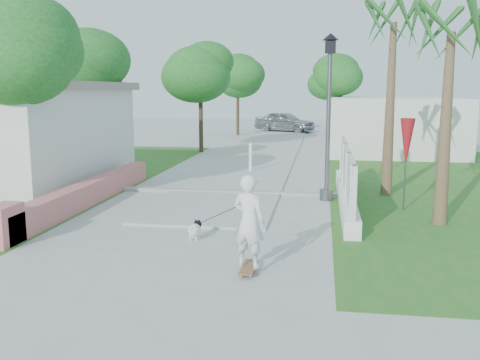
% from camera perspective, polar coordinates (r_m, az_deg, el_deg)
% --- Properties ---
extents(ground, '(90.00, 90.00, 0.00)m').
position_cam_1_polar(ground, '(9.89, -7.88, -8.08)').
color(ground, '#B7B7B2').
rests_on(ground, ground).
extents(path_strip, '(3.20, 36.00, 0.06)m').
position_cam_1_polar(path_strip, '(29.30, 3.35, 3.83)').
color(path_strip, '#B7B7B2').
rests_on(path_strip, ground).
extents(curb, '(6.50, 0.25, 0.10)m').
position_cam_1_polar(curb, '(15.55, -1.58, -1.27)').
color(curb, '#999993').
rests_on(curb, ground).
extents(grass_left, '(8.00, 20.00, 0.01)m').
position_cam_1_polar(grass_left, '(19.84, -20.79, 0.35)').
color(grass_left, '#276821').
rests_on(grass_left, ground).
extents(grass_right, '(8.00, 20.00, 0.01)m').
position_cam_1_polar(grass_right, '(17.79, 22.45, -0.76)').
color(grass_right, '#276821').
rests_on(grass_right, ground).
extents(pink_wall, '(0.45, 8.20, 0.80)m').
position_cam_1_polar(pink_wall, '(14.21, -16.62, -1.65)').
color(pink_wall, '#C96C67').
rests_on(pink_wall, ground).
extents(lattice_fence, '(0.35, 7.00, 1.50)m').
position_cam_1_polar(lattice_fence, '(14.25, 11.25, -0.45)').
color(lattice_fence, white).
rests_on(lattice_fence, ground).
extents(building_right, '(6.00, 8.00, 2.60)m').
position_cam_1_polar(building_right, '(27.26, 15.68, 5.74)').
color(building_right, silver).
rests_on(building_right, ground).
extents(street_lamp, '(0.44, 0.44, 4.44)m').
position_cam_1_polar(street_lamp, '(14.53, 9.43, 7.27)').
color(street_lamp, '#59595E').
rests_on(street_lamp, ground).
extents(bollard, '(0.14, 0.14, 1.09)m').
position_cam_1_polar(bollard, '(19.34, 1.13, 2.49)').
color(bollard, white).
rests_on(bollard, ground).
extents(patio_umbrella, '(0.36, 0.36, 2.30)m').
position_cam_1_polar(patio_umbrella, '(13.73, 17.35, 3.74)').
color(patio_umbrella, '#59595E').
rests_on(patio_umbrella, ground).
extents(tree_left_near, '(3.60, 3.60, 5.28)m').
position_cam_1_polar(tree_left_near, '(14.03, -22.82, 12.29)').
color(tree_left_near, '#4C3826').
rests_on(tree_left_near, ground).
extents(tree_left_mid, '(3.20, 3.20, 4.85)m').
position_cam_1_polar(tree_left_mid, '(19.34, -16.72, 10.74)').
color(tree_left_mid, '#4C3826').
rests_on(tree_left_mid, ground).
extents(tree_path_left, '(3.40, 3.40, 5.23)m').
position_cam_1_polar(tree_path_left, '(25.66, -4.22, 11.48)').
color(tree_path_left, '#4C3826').
rests_on(tree_path_left, ground).
extents(tree_path_right, '(3.00, 3.00, 4.79)m').
position_cam_1_polar(tree_path_right, '(29.01, 9.86, 10.51)').
color(tree_path_right, '#4C3826').
rests_on(tree_path_right, ground).
extents(tree_path_far, '(3.20, 3.20, 5.17)m').
position_cam_1_polar(tree_path_far, '(35.44, -0.21, 10.99)').
color(tree_path_far, '#4C3826').
rests_on(tree_path_far, ground).
extents(palm_far, '(1.80, 1.80, 5.30)m').
position_cam_1_polar(palm_far, '(15.70, 16.04, 14.73)').
color(palm_far, brown).
rests_on(palm_far, ground).
extents(palm_near, '(1.80, 1.80, 4.70)m').
position_cam_1_polar(palm_near, '(12.54, 21.56, 13.38)').
color(palm_near, brown).
rests_on(palm_near, ground).
extents(skateboarder, '(1.67, 2.36, 1.64)m').
position_cam_1_polar(skateboarder, '(9.70, -2.25, -4.00)').
color(skateboarder, brown).
rests_on(skateboarder, ground).
extents(dog, '(0.28, 0.56, 0.38)m').
position_cam_1_polar(dog, '(10.86, -4.81, -5.27)').
color(dog, white).
rests_on(dog, ground).
extents(parked_car, '(4.59, 3.13, 1.45)m').
position_cam_1_polar(parked_car, '(38.10, 4.80, 6.21)').
color(parked_car, '#999CA1').
rests_on(parked_car, ground).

